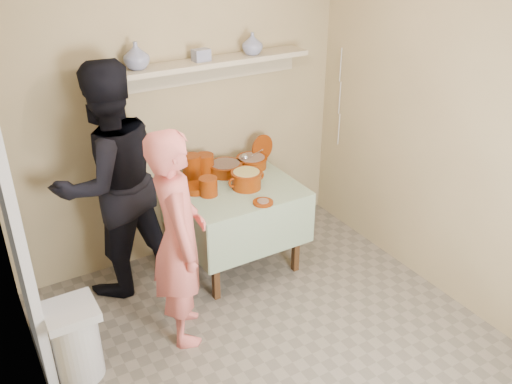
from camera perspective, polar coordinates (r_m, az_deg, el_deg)
ground at (r=3.91m, az=3.86°, el=-17.47°), size 3.50×3.50×0.00m
tile_panel at (r=3.66m, az=-24.05°, el=-3.93°), size 0.06×0.70×2.00m
plate_stack_a at (r=4.55m, az=-6.76°, el=2.61°), size 0.16×0.16×0.21m
plate_stack_b at (r=4.61m, az=-5.42°, el=2.85°), size 0.16×0.16×0.19m
bowl_stack at (r=4.28m, az=-5.04°, el=0.57°), size 0.15×0.15×0.15m
empty_bowl at (r=4.37m, az=-6.38°, el=0.37°), size 0.19×0.19×0.05m
propped_lid at (r=4.87m, az=0.68°, el=4.70°), size 0.24×0.08×0.24m
vase_right at (r=4.56m, az=-0.39°, el=15.35°), size 0.17×0.17×0.18m
vase_left at (r=4.20m, az=-12.50°, el=13.83°), size 0.22×0.22×0.20m
ceramic_box at (r=4.38m, az=-5.80°, el=14.14°), size 0.14×0.10×0.09m
person_cook at (r=3.71m, az=-8.13°, el=-4.93°), size 0.53×0.66×1.59m
person_helper at (r=4.26m, az=-15.12°, el=1.01°), size 1.05×0.90×1.87m
room_shell at (r=3.01m, az=4.81°, el=4.87°), size 3.04×3.54×2.62m
serving_table at (r=4.53m, az=-2.31°, el=-0.52°), size 0.97×0.97×0.76m
cazuela_meat_a at (r=4.63m, az=-3.25°, el=2.59°), size 0.30×0.30×0.10m
cazuela_meat_b at (r=4.75m, az=-0.45°, el=3.27°), size 0.28×0.28×0.10m
ladle at (r=4.69m, az=-1.08°, el=3.65°), size 0.08×0.26×0.19m
cazuela_rice at (r=4.38m, az=-1.01°, el=1.47°), size 0.33×0.25×0.14m
front_plate at (r=4.17m, az=0.75°, el=-1.08°), size 0.16×0.16×0.03m
wall_shelf at (r=4.45m, az=-5.49°, el=13.13°), size 1.80×0.25×0.21m
trash_bin at (r=3.82m, az=-18.39°, el=-14.70°), size 0.32×0.32×0.56m
electrical_cord at (r=5.08m, az=8.81°, el=9.77°), size 0.01×0.05×0.90m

